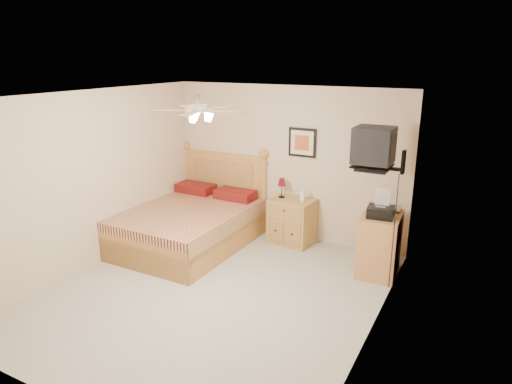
% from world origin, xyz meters
% --- Properties ---
extents(floor, '(4.50, 4.50, 0.00)m').
position_xyz_m(floor, '(0.00, 0.00, 0.00)').
color(floor, '#A8A398').
rests_on(floor, ground).
extents(ceiling, '(4.00, 4.50, 0.04)m').
position_xyz_m(ceiling, '(0.00, 0.00, 2.50)').
color(ceiling, white).
rests_on(ceiling, ground).
extents(wall_back, '(4.00, 0.04, 2.50)m').
position_xyz_m(wall_back, '(0.00, 2.25, 1.25)').
color(wall_back, beige).
rests_on(wall_back, ground).
extents(wall_front, '(4.00, 0.04, 2.50)m').
position_xyz_m(wall_front, '(0.00, -2.25, 1.25)').
color(wall_front, beige).
rests_on(wall_front, ground).
extents(wall_left, '(0.04, 4.50, 2.50)m').
position_xyz_m(wall_left, '(-2.00, 0.00, 1.25)').
color(wall_left, beige).
rests_on(wall_left, ground).
extents(wall_right, '(0.04, 4.50, 2.50)m').
position_xyz_m(wall_right, '(2.00, 0.00, 1.25)').
color(wall_right, beige).
rests_on(wall_right, ground).
extents(bed, '(1.75, 2.28, 1.46)m').
position_xyz_m(bed, '(-1.22, 1.12, 0.73)').
color(bed, '#AE7F37').
rests_on(bed, ground).
extents(nightstand, '(0.72, 0.57, 0.73)m').
position_xyz_m(nightstand, '(0.22, 2.00, 0.37)').
color(nightstand, '#AE7B3C').
rests_on(nightstand, ground).
extents(table_lamp, '(0.23, 0.23, 0.32)m').
position_xyz_m(table_lamp, '(0.02, 2.03, 0.89)').
color(table_lamp, '#500911').
rests_on(table_lamp, nightstand).
extents(lotion_bottle, '(0.12, 0.12, 0.23)m').
position_xyz_m(lotion_bottle, '(0.40, 1.99, 0.85)').
color(lotion_bottle, white).
rests_on(lotion_bottle, nightstand).
extents(framed_picture, '(0.46, 0.04, 0.46)m').
position_xyz_m(framed_picture, '(0.27, 2.23, 1.62)').
color(framed_picture, black).
rests_on(framed_picture, wall_back).
extents(dresser, '(0.55, 0.76, 0.86)m').
position_xyz_m(dresser, '(1.73, 1.58, 0.43)').
color(dresser, '#C07F49').
rests_on(dresser, ground).
extents(fax_machine, '(0.38, 0.40, 0.36)m').
position_xyz_m(fax_machine, '(1.73, 1.47, 1.05)').
color(fax_machine, black).
rests_on(fax_machine, dresser).
extents(magazine_lower, '(0.27, 0.33, 0.03)m').
position_xyz_m(magazine_lower, '(1.70, 1.81, 0.88)').
color(magazine_lower, '#B4A591').
rests_on(magazine_lower, dresser).
extents(magazine_upper, '(0.23, 0.30, 0.02)m').
position_xyz_m(magazine_upper, '(1.72, 1.81, 0.90)').
color(magazine_upper, tan).
rests_on(magazine_upper, magazine_lower).
extents(wall_tv, '(0.56, 0.46, 0.58)m').
position_xyz_m(wall_tv, '(1.75, 1.34, 1.81)').
color(wall_tv, black).
rests_on(wall_tv, wall_right).
extents(ceiling_fan, '(1.14, 1.14, 0.28)m').
position_xyz_m(ceiling_fan, '(0.00, -0.20, 2.36)').
color(ceiling_fan, white).
rests_on(ceiling_fan, ceiling).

